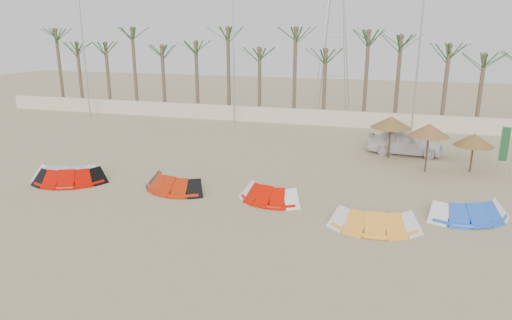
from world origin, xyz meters
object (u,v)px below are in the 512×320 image
(kite_orange, at_px, (375,217))
(parasol_left, at_px, (391,122))
(kite_red_mid, at_px, (176,182))
(kite_red_right, at_px, (270,192))
(parasol_right, at_px, (474,140))
(kite_grey, at_px, (69,171))
(parasol_mid, at_px, (429,130))
(kite_red_left, at_px, (73,175))
(kite_blue, at_px, (469,208))
(car, at_px, (404,142))

(kite_orange, xyz_separation_m, parasol_left, (0.38, 10.80, 1.85))
(kite_red_mid, relative_size, kite_red_right, 1.10)
(parasol_right, bearing_deg, kite_grey, -160.22)
(kite_orange, bearing_deg, kite_red_right, 160.56)
(parasol_left, height_order, parasol_mid, parasol_mid)
(kite_red_left, height_order, parasol_right, parasol_right)
(kite_grey, xyz_separation_m, kite_red_left, (0.58, -0.43, 0.00))
(kite_blue, bearing_deg, kite_red_right, -177.14)
(kite_grey, bearing_deg, kite_blue, 1.05)
(car, bearing_deg, kite_red_mid, 136.52)
(parasol_mid, bearing_deg, car, 106.84)
(kite_grey, distance_m, parasol_mid, 19.56)
(kite_orange, height_order, parasol_left, parasol_left)
(kite_grey, xyz_separation_m, kite_red_mid, (6.21, 0.04, -0.00))
(kite_grey, height_order, parasol_right, parasol_right)
(kite_red_right, bearing_deg, kite_red_left, -178.03)
(kite_blue, bearing_deg, car, 103.83)
(kite_grey, xyz_separation_m, kite_blue, (19.62, 0.36, -0.00))
(kite_red_right, bearing_deg, parasol_mid, 43.40)
(parasol_left, bearing_deg, parasol_mid, -48.81)
(kite_grey, distance_m, kite_red_left, 0.72)
(parasol_left, bearing_deg, kite_blue, -68.71)
(kite_red_left, height_order, kite_blue, same)
(kite_red_left, distance_m, parasol_right, 21.62)
(kite_red_mid, bearing_deg, kite_grey, -179.65)
(parasol_left, height_order, parasol_right, parasol_left)
(parasol_left, xyz_separation_m, parasol_mid, (2.02, -2.30, 0.11))
(kite_red_right, relative_size, parasol_left, 1.24)
(kite_grey, bearing_deg, car, 31.09)
(kite_red_right, height_order, parasol_right, parasol_right)
(kite_blue, bearing_deg, kite_red_left, -177.63)
(kite_red_right, xyz_separation_m, kite_orange, (4.79, -1.69, 0.00))
(kite_red_left, bearing_deg, parasol_mid, 22.06)
(kite_red_left, distance_m, kite_red_right, 10.49)
(kite_red_mid, distance_m, parasol_right, 16.31)
(kite_red_left, distance_m, car, 19.78)
(kite_blue, height_order, car, car)
(kite_orange, bearing_deg, car, 83.86)
(parasol_mid, bearing_deg, kite_red_left, -157.94)
(kite_red_mid, height_order, parasol_left, parasol_left)
(kite_grey, xyz_separation_m, parasol_mid, (18.26, 6.74, 1.96))
(kite_orange, relative_size, parasol_right, 1.62)
(kite_grey, xyz_separation_m, kite_orange, (15.86, -1.76, 0.00))
(kite_red_right, distance_m, kite_blue, 8.57)
(kite_blue, bearing_deg, parasol_left, 111.29)
(car, bearing_deg, kite_red_left, 126.28)
(kite_blue, height_order, parasol_mid, parasol_mid)
(parasol_right, bearing_deg, parasol_mid, -163.88)
(parasol_mid, distance_m, car, 4.10)
(parasol_mid, xyz_separation_m, parasol_right, (2.42, 0.70, -0.55))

